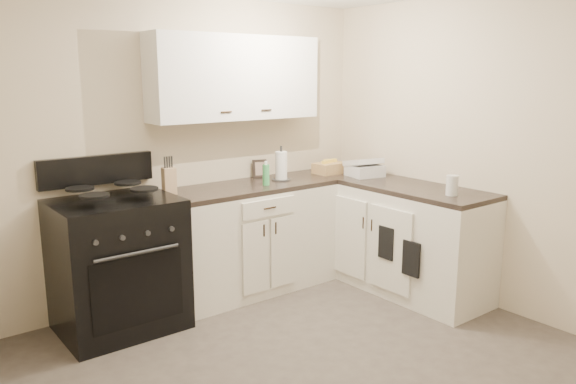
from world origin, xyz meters
TOP-DOWN VIEW (x-y plane):
  - floor at (0.00, 0.00)m, footprint 3.60×3.60m
  - wall_back at (0.00, 1.80)m, footprint 3.60×0.00m
  - wall_right at (1.80, 0.00)m, footprint 0.00×3.60m
  - base_cabinets_back at (0.43, 1.50)m, footprint 1.55×0.60m
  - base_cabinets_right at (1.50, 0.85)m, footprint 0.60×1.90m
  - countertop_back at (0.43, 1.50)m, footprint 1.55×0.60m
  - countertop_right at (1.50, 0.85)m, footprint 0.60×1.90m
  - upper_cabinets at (0.43, 1.65)m, footprint 1.55×0.30m
  - stove at (-0.76, 1.48)m, footprint 0.87×0.74m
  - knife_block at (-0.27, 1.56)m, footprint 0.11×0.10m
  - paper_towel at (0.79, 1.51)m, footprint 0.13×0.13m
  - soap_bottle at (0.55, 1.40)m, footprint 0.07×0.07m
  - picture_frame at (0.72, 1.73)m, footprint 0.14×0.08m
  - wicker_basket at (1.38, 1.50)m, footprint 0.30×0.20m
  - countertop_grill at (1.53, 1.19)m, footprint 0.33×0.32m
  - glass_jar at (1.46, 0.18)m, footprint 0.09×0.09m
  - oven_mitt_near at (1.18, 0.32)m, footprint 0.02×0.16m
  - oven_mitt_far at (1.18, 0.58)m, footprint 0.02×0.16m

SIDE VIEW (x-z plane):
  - floor at x=0.00m, z-range 0.00..0.00m
  - oven_mitt_near at x=1.18m, z-range 0.30..0.58m
  - base_cabinets_back at x=0.43m, z-range 0.00..0.90m
  - base_cabinets_right at x=1.50m, z-range 0.00..0.90m
  - stove at x=-0.76m, z-range -0.06..0.98m
  - oven_mitt_far at x=1.18m, z-range 0.37..0.64m
  - countertop_back at x=0.43m, z-range 0.90..0.94m
  - countertop_right at x=1.50m, z-range 0.90..0.94m
  - wicker_basket at x=1.38m, z-range 0.94..1.04m
  - countertop_grill at x=1.53m, z-range 0.94..1.05m
  - glass_jar at x=1.46m, z-range 0.94..1.10m
  - picture_frame at x=0.72m, z-range 0.94..1.11m
  - soap_bottle at x=0.55m, z-range 0.94..1.12m
  - knife_block at x=-0.27m, z-range 0.94..1.15m
  - paper_towel at x=0.79m, z-range 0.94..1.20m
  - wall_back at x=0.00m, z-range -0.55..3.05m
  - wall_right at x=1.80m, z-range -0.55..3.05m
  - upper_cabinets at x=0.43m, z-range 1.49..2.19m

